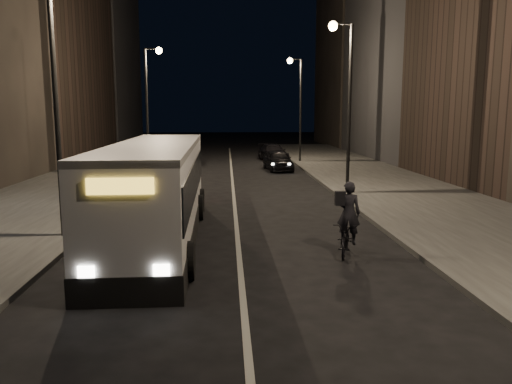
{
  "coord_description": "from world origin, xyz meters",
  "views": [
    {
      "loc": [
        -0.33,
        -12.01,
        4.08
      ],
      "look_at": [
        0.62,
        3.99,
        1.5
      ],
      "focal_mm": 35.0,
      "sensor_mm": 36.0,
      "label": 1
    }
  ],
  "objects": [
    {
      "name": "car_far",
      "position": [
        3.6,
        29.94,
        0.69
      ],
      "size": [
        2.54,
        4.94,
        1.37
      ],
      "primitive_type": "imported",
      "rotation": [
        0.0,
        0.0,
        0.13
      ],
      "color": "black",
      "rests_on": "ground"
    },
    {
      "name": "car_mid",
      "position": [
        -3.24,
        27.84,
        0.71
      ],
      "size": [
        1.77,
        4.42,
        1.43
      ],
      "primitive_type": "imported",
      "rotation": [
        0.0,
        0.0,
        3.2
      ],
      "color": "#353437",
      "rests_on": "ground"
    },
    {
      "name": "cyclist_on_bicycle",
      "position": [
        3.09,
        1.72,
        0.72
      ],
      "size": [
        1.19,
        1.99,
        2.17
      ],
      "rotation": [
        0.0,
        0.0,
        -0.31
      ],
      "color": "black",
      "rests_on": "ground"
    },
    {
      "name": "car_near",
      "position": [
        3.28,
        22.87,
        0.71
      ],
      "size": [
        2.07,
        4.29,
        1.41
      ],
      "primitive_type": "imported",
      "rotation": [
        0.0,
        0.0,
        0.1
      ],
      "color": "black",
      "rests_on": "ground"
    },
    {
      "name": "sidewalk_left",
      "position": [
        -8.5,
        14.0,
        0.08
      ],
      "size": [
        7.0,
        70.0,
        0.16
      ],
      "primitive_type": "cube",
      "color": "#343431",
      "rests_on": "ground"
    },
    {
      "name": "building_row_right",
      "position": [
        16.0,
        27.5,
        10.5
      ],
      "size": [
        8.0,
        61.0,
        21.0
      ],
      "primitive_type": "cube",
      "color": "black",
      "rests_on": "ground"
    },
    {
      "name": "city_bus",
      "position": [
        -2.57,
        3.86,
        1.7
      ],
      "size": [
        2.88,
        11.63,
        3.12
      ],
      "rotation": [
        0.0,
        0.0,
        0.02
      ],
      "color": "silver",
      "rests_on": "ground"
    },
    {
      "name": "building_row_left",
      "position": [
        -16.0,
        28.5,
        11.0
      ],
      "size": [
        8.0,
        61.0,
        22.0
      ],
      "primitive_type": "cube",
      "color": "black",
      "rests_on": "ground"
    },
    {
      "name": "sidewalk_right",
      "position": [
        8.5,
        14.0,
        0.08
      ],
      "size": [
        7.0,
        70.0,
        0.16
      ],
      "primitive_type": "cube",
      "color": "#343431",
      "rests_on": "ground"
    },
    {
      "name": "streetlight_left_near",
      "position": [
        -5.33,
        4.0,
        5.36
      ],
      "size": [
        1.2,
        0.44,
        8.12
      ],
      "color": "black",
      "rests_on": "sidewalk_left"
    },
    {
      "name": "streetlight_left_far",
      "position": [
        -5.33,
        22.0,
        5.36
      ],
      "size": [
        1.2,
        0.44,
        8.12
      ],
      "color": "black",
      "rests_on": "sidewalk_left"
    },
    {
      "name": "streetlight_right_far",
      "position": [
        5.33,
        28.0,
        5.36
      ],
      "size": [
        1.2,
        0.44,
        8.12
      ],
      "color": "black",
      "rests_on": "sidewalk_right"
    },
    {
      "name": "ground",
      "position": [
        0.0,
        0.0,
        0.0
      ],
      "size": [
        180.0,
        180.0,
        0.0
      ],
      "primitive_type": "plane",
      "color": "black",
      "rests_on": "ground"
    },
    {
      "name": "streetlight_right_mid",
      "position": [
        5.33,
        12.0,
        5.36
      ],
      "size": [
        1.2,
        0.44,
        8.12
      ],
      "color": "black",
      "rests_on": "sidewalk_right"
    }
  ]
}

